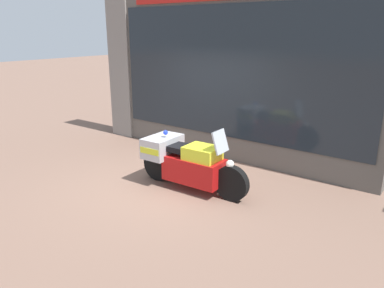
# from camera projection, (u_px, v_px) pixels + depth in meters

# --- Properties ---
(ground_plane) EXTENTS (60.00, 60.00, 0.00)m
(ground_plane) POSITION_uv_depth(u_px,v_px,m) (166.00, 181.00, 7.28)
(ground_plane) COLOR #7A5B4C
(shop_building) EXTENTS (6.97, 0.55, 3.79)m
(shop_building) POSITION_uv_depth(u_px,v_px,m) (209.00, 72.00, 8.45)
(shop_building) COLOR #56514C
(shop_building) RESTS_ON ground
(window_display) EXTENTS (5.78, 0.30, 2.11)m
(window_display) POSITION_uv_depth(u_px,v_px,m) (233.00, 137.00, 8.51)
(window_display) COLOR slate
(window_display) RESTS_ON ground
(paramedic_motorcycle) EXTENTS (2.25, 0.79, 1.21)m
(paramedic_motorcycle) POSITION_uv_depth(u_px,v_px,m) (186.00, 161.00, 6.85)
(paramedic_motorcycle) COLOR black
(paramedic_motorcycle) RESTS_ON ground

